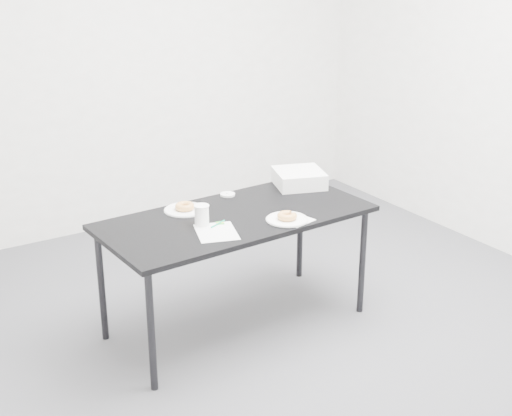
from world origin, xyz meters
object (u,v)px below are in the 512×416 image
pen (218,224)px  table (236,224)px  bakery_box (299,178)px  plate_near (287,219)px  plate_far (185,210)px  donut_far (185,206)px  scorecard (216,232)px  donut_near (287,216)px  coffee_cup (202,215)px

pen → table: bearing=0.4°
bakery_box → plate_near: bearing=-112.7°
table → bakery_box: size_ratio=5.36×
plate_far → donut_far: size_ratio=2.13×
donut_far → plate_far: bearing=0.0°
table → scorecard: size_ratio=5.96×
plate_far → donut_far: (0.00, 0.00, 0.02)m
table → scorecard: 0.27m
donut_near → donut_far: (-0.40, 0.43, -0.00)m
donut_near → pen: bearing=157.5°
pen → donut_far: bearing=74.9°
scorecard → pen: bearing=74.1°
donut_near → table: bearing=131.4°
table → donut_near: bearing=-51.5°
donut_far → coffee_cup: bearing=-95.5°
pen → plate_near: size_ratio=0.52×
donut_near → bakery_box: 0.60m
scorecard → coffee_cup: size_ratio=2.25×
plate_far → bakery_box: bearing=1.0°
scorecard → bakery_box: bakery_box is taller
table → plate_near: size_ratio=6.67×
table → coffee_cup: 0.26m
table → plate_far: bearing=131.0°
scorecard → table: bearing=54.6°
scorecard → plate_far: plate_far is taller
table → bakery_box: bearing=18.4°
table → plate_near: 0.30m
table → coffee_cup: size_ratio=13.41×
plate_near → plate_far: (-0.40, 0.43, -0.00)m
bakery_box → plate_far: bearing=-160.1°
table → donut_far: donut_far is taller
coffee_cup → pen: bearing=-29.4°
coffee_cup → plate_far: bearing=84.5°
pen → donut_far: (-0.05, 0.29, 0.02)m
donut_far → scorecard: bearing=-91.0°
scorecard → donut_near: (0.40, -0.06, 0.03)m
scorecard → plate_near: plate_near is taller
plate_near → table: bearing=131.4°
plate_near → donut_far: 0.59m
scorecard → donut_near: size_ratio=2.38×
table → pen: size_ratio=12.83×
table → donut_far: size_ratio=13.91×
donut_near → donut_far: bearing=132.6°
scorecard → plate_near: (0.40, -0.06, 0.01)m
plate_far → donut_far: 0.02m
plate_far → coffee_cup: bearing=-95.5°
coffee_cup → scorecard: bearing=-81.9°
pen → donut_far: donut_far is taller
donut_near → bakery_box: bearing=48.5°
table → plate_far: 0.30m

